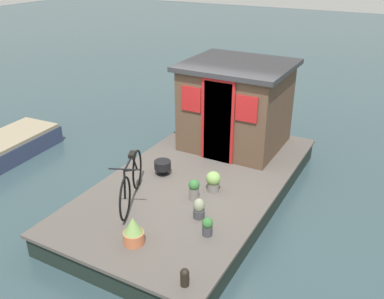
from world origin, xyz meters
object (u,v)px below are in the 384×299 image
charcoal_grill (163,166)px  houseboat_cabin (236,105)px  potted_plant_thyme (133,231)px  potted_plant_ivy (199,209)px  mooring_bollard (185,277)px  potted_plant_basil (207,226)px  bicycle (131,181)px  potted_plant_fern (194,189)px  potted_plant_succulent (213,181)px

charcoal_grill → houseboat_cabin: bearing=-18.6°
potted_plant_thyme → potted_plant_ivy: potted_plant_thyme is taller
mooring_bollard → potted_plant_thyme: bearing=70.3°
potted_plant_ivy → charcoal_grill: potted_plant_ivy is taller
houseboat_cabin → potted_plant_basil: size_ratio=7.21×
houseboat_cabin → potted_plant_basil: houseboat_cabin is taller
bicycle → potted_plant_fern: bicycle is taller
bicycle → potted_plant_fern: (0.58, -0.91, -0.19)m
potted_plant_succulent → bicycle: bearing=132.8°
potted_plant_ivy → mooring_bollard: size_ratio=1.33×
potted_plant_fern → potted_plant_ivy: size_ratio=1.10×
charcoal_grill → potted_plant_ivy: bearing=-126.2°
bicycle → houseboat_cabin: bearing=-11.1°
potted_plant_ivy → mooring_bollard: potted_plant_ivy is taller
potted_plant_fern → charcoal_grill: 1.10m
bicycle → charcoal_grill: (1.09, 0.06, -0.21)m
charcoal_grill → mooring_bollard: size_ratio=1.23×
potted_plant_succulent → potted_plant_fern: 0.46m
potted_plant_fern → bicycle: bearing=122.3°
potted_plant_ivy → potted_plant_succulent: bearing=10.9°
potted_plant_basil → potted_plant_thyme: bearing=129.2°
potted_plant_succulent → mooring_bollard: size_ratio=1.46×
potted_plant_thyme → bicycle: bearing=37.0°
potted_plant_basil → houseboat_cabin: bearing=16.6°
potted_plant_succulent → potted_plant_ivy: (-0.88, -0.17, -0.04)m
potted_plant_thyme → mooring_bollard: (-0.40, -1.11, -0.07)m
potted_plant_fern → potted_plant_basil: potted_plant_fern is taller
houseboat_cabin → potted_plant_succulent: houseboat_cabin is taller
potted_plant_fern → mooring_bollard: potted_plant_fern is taller
bicycle → potted_plant_basil: bearing=-98.2°
potted_plant_basil → charcoal_grill: potted_plant_basil is taller
charcoal_grill → mooring_bollard: 3.07m
bicycle → potted_plant_thyme: bicycle is taller
potted_plant_fern → mooring_bollard: 2.12m
bicycle → mooring_bollard: (-1.34, -1.82, -0.26)m
bicycle → potted_plant_basil: size_ratio=5.18×
potted_plant_fern → potted_plant_ivy: 0.57m
bicycle → potted_plant_fern: size_ratio=4.09×
potted_plant_thyme → mooring_bollard: bearing=-109.7°
potted_plant_thyme → potted_plant_succulent: bearing=-10.8°
bicycle → mooring_bollard: size_ratio=6.00×
potted_plant_fern → potted_plant_succulent: bearing=-21.8°
potted_plant_succulent → charcoal_grill: bearing=85.7°
potted_plant_fern → potted_plant_ivy: potted_plant_fern is taller
houseboat_cabin → potted_plant_thyme: (-4.01, -0.11, -0.73)m
potted_plant_thyme → potted_plant_ivy: 1.20m
bicycle → mooring_bollard: bearing=-126.4°
potted_plant_thyme → potted_plant_ivy: size_ratio=1.29×
houseboat_cabin → potted_plant_fern: 2.61m
potted_plant_succulent → charcoal_grill: (0.09, 1.15, -0.02)m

